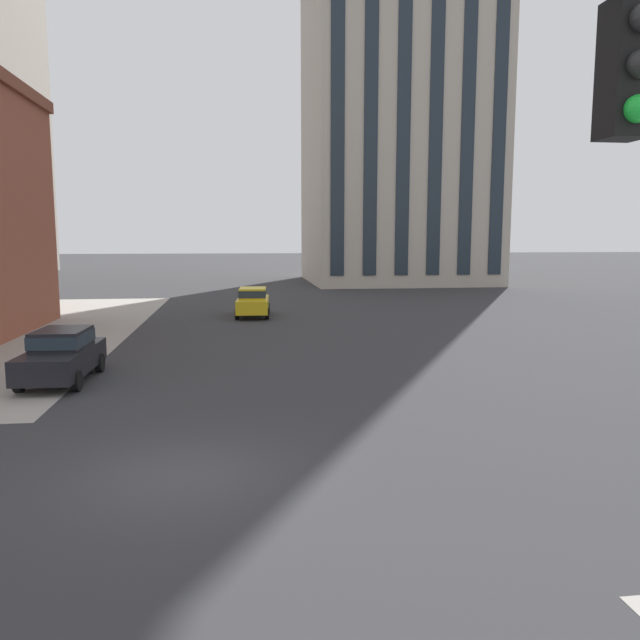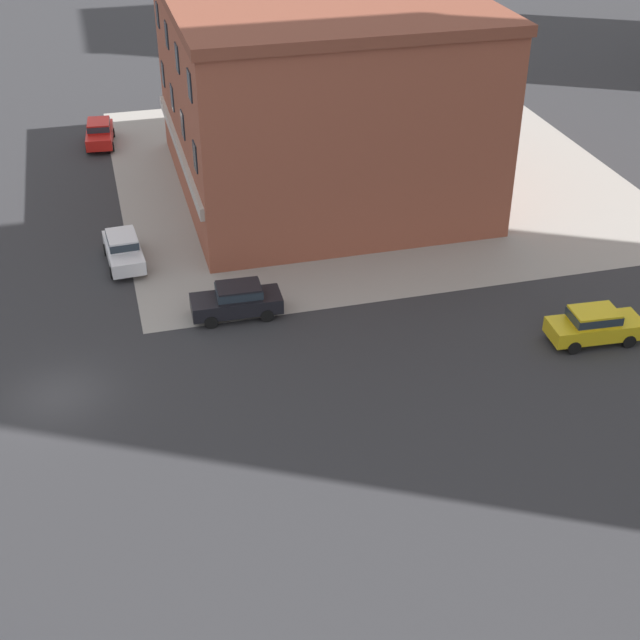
# 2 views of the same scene
# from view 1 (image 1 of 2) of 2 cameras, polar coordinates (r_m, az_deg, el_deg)

# --- Properties ---
(ground_plane) EXTENTS (320.00, 320.00, 0.00)m
(ground_plane) POSITION_cam_1_polar(r_m,az_deg,el_deg) (12.92, -12.47, -13.62)
(ground_plane) COLOR #2D2D30
(car_main_southbound_near) EXTENTS (2.10, 4.50, 1.68)m
(car_main_southbound_near) POSITION_cam_1_polar(r_m,az_deg,el_deg) (36.58, -6.13, 1.75)
(car_main_southbound_near) COLOR gold
(car_main_southbound_near) RESTS_ON ground
(car_cross_eastbound) EXTENTS (2.01, 4.46, 1.68)m
(car_cross_eastbound) POSITION_cam_1_polar(r_m,az_deg,el_deg) (21.76, -22.46, -2.81)
(car_cross_eastbound) COLOR black
(car_cross_eastbound) RESTS_ON ground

